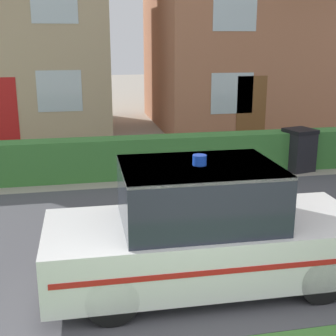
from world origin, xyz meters
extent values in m
cube|color=#4C4C51|center=(0.00, 4.11, 0.01)|extent=(28.00, 5.74, 0.01)
cube|color=#3D7F38|center=(0.26, 7.79, 0.49)|extent=(15.10, 0.60, 0.98)
cylinder|color=black|center=(1.57, 1.74, 0.33)|extent=(0.64, 0.21, 0.64)
cylinder|color=black|center=(1.59, 3.19, 0.33)|extent=(0.64, 0.21, 0.64)
cylinder|color=black|center=(-1.08, 1.78, 0.33)|extent=(0.64, 0.21, 0.64)
cylinder|color=black|center=(-1.06, 3.23, 0.33)|extent=(0.64, 0.21, 0.64)
cube|color=white|center=(0.26, 2.48, 0.56)|extent=(4.31, 1.72, 0.75)
cube|color=#232833|center=(0.14, 2.49, 1.32)|extent=(2.04, 1.52, 0.78)
cube|color=white|center=(0.14, 2.49, 1.69)|extent=(2.04, 1.52, 0.04)
cube|color=red|center=(0.24, 1.65, 0.62)|extent=(4.07, 0.07, 0.07)
cube|color=red|center=(0.27, 3.31, 0.62)|extent=(4.07, 0.07, 0.07)
cylinder|color=blue|center=(0.14, 2.49, 1.77)|extent=(0.18, 0.18, 0.13)
cube|color=tan|center=(-3.86, 14.88, 2.93)|extent=(7.36, 5.35, 5.87)
cube|color=red|center=(-3.65, 12.19, 1.05)|extent=(1.00, 0.02, 2.10)
cube|color=silver|center=(-1.84, 12.19, 1.64)|extent=(1.40, 0.02, 1.30)
cube|color=silver|center=(-1.84, 12.19, 4.34)|extent=(1.40, 0.02, 1.30)
cube|color=#A86B4C|center=(5.88, 14.45, 2.78)|extent=(8.39, 6.43, 5.57)
cube|color=brown|center=(4.25, 11.22, 1.05)|extent=(1.00, 0.02, 2.10)
cube|color=silver|center=(3.57, 11.22, 1.56)|extent=(1.40, 0.02, 1.30)
cube|color=silver|center=(3.57, 11.22, 4.12)|extent=(1.40, 0.02, 1.30)
cube|color=black|center=(4.14, 7.57, 0.48)|extent=(0.77, 0.77, 0.97)
cube|color=black|center=(4.14, 7.57, 1.02)|extent=(0.81, 0.81, 0.10)
camera|label=1|loc=(-1.39, -3.11, 3.29)|focal=50.00mm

